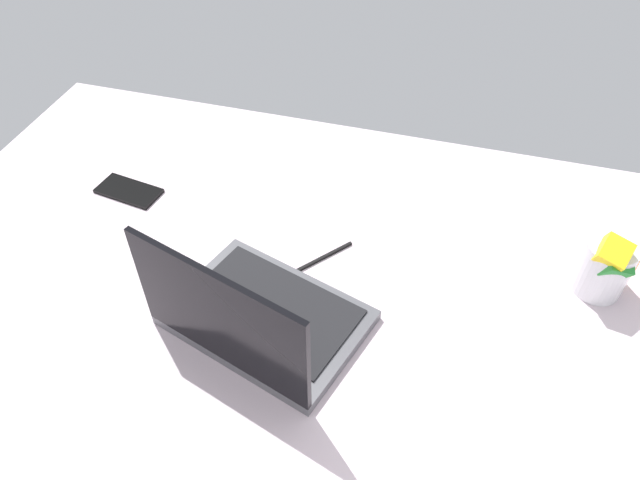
{
  "coord_description": "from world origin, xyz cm",
  "views": [
    {
      "loc": [
        -14.54,
        52.47,
        102.55
      ],
      "look_at": [
        7.19,
        -23.56,
        24.0
      ],
      "focal_mm": 33.45,
      "sensor_mm": 36.0,
      "label": 1
    }
  ],
  "objects": [
    {
      "name": "laptop",
      "position": [
        13.11,
        -4.36,
        22.41
      ],
      "size": [
        38.36,
        31.79,
        23.0
      ],
      "rotation": [
        0.0,
        0.0,
        -0.3
      ],
      "color": "#4C4C51",
      "rests_on": "bed_mattress"
    },
    {
      "name": "bed_mattress",
      "position": [
        0.0,
        0.0,
        9.0
      ],
      "size": [
        180.0,
        140.0,
        18.0
      ],
      "primitive_type": "cube",
      "color": "silver",
      "rests_on": "ground"
    },
    {
      "name": "charger_cable",
      "position": [
        7.85,
        -23.32,
        18.3
      ],
      "size": [
        11.12,
        13.62,
        0.6
      ],
      "primitive_type": "cube",
      "rotation": [
        0.0,
        0.0,
        0.89
      ],
      "color": "black",
      "rests_on": "bed_mattress"
    },
    {
      "name": "cell_phone",
      "position": [
        53.19,
        -32.13,
        18.4
      ],
      "size": [
        14.84,
        8.78,
        0.8
      ],
      "primitive_type": "cube",
      "rotation": [
        0.0,
        0.0,
        1.42
      ],
      "color": "black",
      "rests_on": "bed_mattress"
    },
    {
      "name": "snack_cup",
      "position": [
        -44.07,
        -31.21,
        24.06
      ],
      "size": [
        10.05,
        11.87,
        14.64
      ],
      "color": "silver",
      "rests_on": "bed_mattress"
    }
  ]
}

